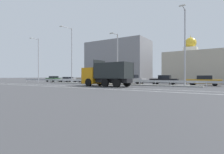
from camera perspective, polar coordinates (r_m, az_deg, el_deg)
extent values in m
plane|color=#424244|center=(25.87, -4.76, -2.73)|extent=(320.00, 320.00, 0.00)
cube|color=silver|center=(21.70, -4.46, -3.28)|extent=(49.83, 0.16, 0.01)
cube|color=silver|center=(19.85, -8.68, -3.60)|extent=(49.83, 0.16, 0.01)
cube|color=gray|center=(28.18, -1.22, -2.30)|extent=(27.40, 1.10, 0.18)
cube|color=#9EA0A5|center=(28.94, -0.18, -1.19)|extent=(49.83, 0.04, 0.32)
cylinder|color=#ADADB2|center=(47.11, -26.19, -1.06)|extent=(0.09, 0.09, 0.62)
cylinder|color=#ADADB2|center=(45.29, -24.79, -1.11)|extent=(0.09, 0.09, 0.62)
cylinder|color=#ADADB2|center=(43.49, -23.28, -1.16)|extent=(0.09, 0.09, 0.62)
cylinder|color=#ADADB2|center=(41.74, -21.64, -1.21)|extent=(0.09, 0.09, 0.62)
cylinder|color=#ADADB2|center=(40.02, -19.86, -1.27)|extent=(0.09, 0.09, 0.62)
cylinder|color=#ADADB2|center=(38.34, -17.92, -1.33)|extent=(0.09, 0.09, 0.62)
cylinder|color=#ADADB2|center=(36.71, -15.80, -1.39)|extent=(0.09, 0.09, 0.62)
cylinder|color=#ADADB2|center=(35.13, -13.49, -1.46)|extent=(0.09, 0.09, 0.62)
cylinder|color=#ADADB2|center=(33.62, -10.96, -1.53)|extent=(0.09, 0.09, 0.62)
cylinder|color=#ADADB2|center=(32.17, -8.21, -1.61)|extent=(0.09, 0.09, 0.62)
cylinder|color=#ADADB2|center=(30.81, -5.20, -1.68)|extent=(0.09, 0.09, 0.62)
cylinder|color=#ADADB2|center=(29.55, -1.93, -1.76)|extent=(0.09, 0.09, 0.62)
cylinder|color=#ADADB2|center=(28.38, 1.63, -1.84)|extent=(0.09, 0.09, 0.62)
cylinder|color=#ADADB2|center=(27.34, 5.47, -1.92)|extent=(0.09, 0.09, 0.62)
cylinder|color=#ADADB2|center=(26.42, 9.60, -1.99)|extent=(0.09, 0.09, 0.62)
cylinder|color=#ADADB2|center=(25.66, 14.00, -2.06)|extent=(0.09, 0.09, 0.62)
cylinder|color=#ADADB2|center=(25.05, 18.65, -2.12)|extent=(0.09, 0.09, 0.62)
cylinder|color=#ADADB2|center=(24.62, 23.49, -2.17)|extent=(0.09, 0.09, 0.62)
cylinder|color=#ADADB2|center=(24.36, 28.46, -2.20)|extent=(0.09, 0.09, 0.62)
cube|color=orange|center=(24.78, -6.28, 0.42)|extent=(2.33, 2.52, 2.20)
cube|color=black|center=(25.55, -8.05, 1.27)|extent=(0.19, 2.03, 0.83)
cube|color=black|center=(25.59, -8.11, -1.71)|extent=(0.28, 2.32, 0.24)
cube|color=black|center=(22.47, 0.37, -1.16)|extent=(5.11, 1.69, 0.53)
cube|color=#232828|center=(22.46, 0.37, -0.33)|extent=(4.99, 2.64, 0.12)
cube|color=#232828|center=(21.62, -1.36, 2.31)|extent=(4.82, 0.48, 1.89)
cube|color=#232828|center=(23.35, 1.97, 2.15)|extent=(4.82, 0.48, 1.89)
cube|color=#232828|center=(23.98, -4.15, 2.66)|extent=(0.28, 2.27, 2.36)
cube|color=#232828|center=(21.14, 5.50, 2.36)|extent=(0.28, 2.27, 1.89)
cylinder|color=black|center=(23.74, -7.64, -1.73)|extent=(1.06, 0.40, 1.04)
cylinder|color=black|center=(25.43, -3.95, -1.60)|extent=(1.06, 0.40, 1.04)
cylinder|color=black|center=(21.80, -2.25, -1.90)|extent=(1.06, 0.40, 1.04)
cylinder|color=black|center=(23.63, 1.33, -1.74)|extent=(1.06, 0.40, 1.04)
cylinder|color=black|center=(20.72, 1.50, -2.01)|extent=(1.06, 0.40, 1.04)
cylinder|color=black|center=(22.64, 4.93, -1.82)|extent=(1.06, 0.40, 1.04)
cylinder|color=white|center=(29.95, -5.96, -1.97)|extent=(0.16, 0.16, 0.37)
cylinder|color=black|center=(29.94, -5.96, -1.25)|extent=(0.16, 0.16, 0.37)
cylinder|color=white|center=(29.93, -5.96, -0.54)|extent=(0.16, 0.16, 0.37)
cylinder|color=black|center=(29.93, -5.96, 0.18)|extent=(0.16, 0.16, 0.37)
cylinder|color=white|center=(29.93, -5.96, 0.90)|extent=(0.16, 0.16, 0.37)
cylinder|color=#1E4CB2|center=(29.94, -5.97, 1.94)|extent=(0.71, 0.03, 0.71)
cylinder|color=white|center=(29.94, -5.97, 1.94)|extent=(0.77, 0.02, 0.77)
cylinder|color=#ADADB2|center=(41.37, -22.89, 4.96)|extent=(0.18, 0.18, 9.54)
cylinder|color=#ADADB2|center=(41.45, -23.92, 11.41)|extent=(0.23, 1.86, 0.10)
cube|color=silver|center=(40.88, -24.98, 11.45)|extent=(0.71, 0.25, 0.12)
cylinder|color=#ADADB2|center=(33.81, -13.00, 6.79)|extent=(0.18, 0.18, 10.41)
cylinder|color=#ADADB2|center=(34.04, -14.63, 15.42)|extent=(0.31, 2.40, 0.10)
cube|color=silver|center=(33.33, -16.33, 15.61)|extent=(0.71, 0.26, 0.12)
cylinder|color=#ADADB2|center=(27.55, 1.81, 5.80)|extent=(0.18, 0.18, 8.01)
cylinder|color=#ADADB2|center=(27.53, 0.89, 13.95)|extent=(0.14, 1.62, 0.10)
cube|color=silver|center=(26.85, -0.09, 14.13)|extent=(0.70, 0.22, 0.12)
cylinder|color=#ADADB2|center=(23.92, 22.71, 8.73)|extent=(0.18, 0.18, 9.74)
cylinder|color=#ADADB2|center=(24.14, 22.34, 20.23)|extent=(0.15, 1.97, 0.10)
cube|color=silver|center=(23.20, 21.93, 20.87)|extent=(0.70, 0.22, 0.12)
cube|color=#335B33|center=(45.26, -18.60, -0.70)|extent=(4.14, 2.18, 0.66)
cube|color=black|center=(45.16, -18.52, 0.00)|extent=(1.81, 1.76, 0.44)
cylinder|color=black|center=(45.83, -20.37, -1.10)|extent=(0.61, 0.25, 0.60)
cylinder|color=black|center=(46.79, -18.55, -1.07)|extent=(0.61, 0.25, 0.60)
cylinder|color=black|center=(43.75, -18.65, -1.16)|extent=(0.61, 0.25, 0.60)
cylinder|color=black|center=(44.75, -16.78, -1.12)|extent=(0.61, 0.25, 0.60)
cube|color=silver|center=(41.59, -14.10, -0.88)|extent=(4.55, 1.79, 0.50)
cube|color=black|center=(41.69, -14.23, -0.25)|extent=(1.92, 1.54, 0.42)
cylinder|color=black|center=(41.14, -11.95, -1.23)|extent=(0.60, 0.21, 0.60)
cylinder|color=black|center=(40.01, -13.62, -1.27)|extent=(0.60, 0.21, 0.60)
cylinder|color=black|center=(43.18, -14.55, -1.17)|extent=(0.60, 0.21, 0.60)
cylinder|color=black|center=(42.11, -16.20, -1.20)|extent=(0.60, 0.21, 0.60)
cube|color=gray|center=(37.43, -8.25, -0.78)|extent=(4.82, 2.14, 0.78)
cube|color=black|center=(37.33, -8.09, 0.27)|extent=(2.08, 1.73, 0.59)
cylinder|color=black|center=(37.90, -10.73, -1.35)|extent=(0.61, 0.24, 0.60)
cylinder|color=black|center=(39.08, -8.86, -1.31)|extent=(0.61, 0.24, 0.60)
cylinder|color=black|center=(35.80, -7.58, -1.44)|extent=(0.61, 0.24, 0.60)
cylinder|color=black|center=(37.06, -5.71, -1.39)|extent=(0.61, 0.24, 0.60)
cube|color=#B27A14|center=(33.95, -1.58, -0.91)|extent=(4.72, 1.99, 0.74)
cube|color=black|center=(34.02, -1.78, 0.20)|extent=(2.01, 1.68, 0.57)
cylinder|color=black|center=(33.96, 1.28, -1.53)|extent=(0.61, 0.22, 0.60)
cylinder|color=black|center=(32.45, -0.25, -1.61)|extent=(0.61, 0.22, 0.60)
cylinder|color=black|center=(35.48, -2.79, -1.45)|extent=(0.61, 0.22, 0.60)
cylinder|color=black|center=(34.04, -4.42, -1.52)|extent=(0.61, 0.22, 0.60)
cube|color=#A3A3A8|center=(31.59, 6.76, -1.01)|extent=(4.54, 2.04, 0.71)
cube|color=black|center=(31.65, 6.55, 0.18)|extent=(1.95, 1.69, 0.60)
cylinder|color=black|center=(31.73, 9.69, -1.65)|extent=(0.61, 0.23, 0.60)
cylinder|color=black|center=(30.19, 8.26, -1.74)|extent=(0.61, 0.23, 0.60)
cylinder|color=black|center=(33.03, 5.38, -1.58)|extent=(0.61, 0.23, 0.60)
cylinder|color=black|center=(31.56, 3.80, -1.66)|extent=(0.61, 0.23, 0.60)
cube|color=black|center=(29.33, 16.57, -1.16)|extent=(4.35, 2.05, 0.66)
cube|color=black|center=(29.30, 16.81, 0.03)|extent=(1.89, 1.66, 0.56)
cylinder|color=black|center=(28.84, 13.67, -1.83)|extent=(0.61, 0.24, 0.60)
cylinder|color=black|center=(30.44, 14.47, -1.73)|extent=(0.61, 0.24, 0.60)
cylinder|color=black|center=(28.28, 18.82, -1.88)|extent=(0.61, 0.24, 0.60)
cylinder|color=black|center=(29.91, 19.36, -1.77)|extent=(0.61, 0.24, 0.60)
cube|color=#B27A14|center=(28.14, 27.77, -1.29)|extent=(4.52, 1.75, 0.60)
cube|color=black|center=(28.12, 28.05, -0.12)|extent=(1.90, 1.54, 0.55)
cylinder|color=black|center=(27.49, 24.71, -1.94)|extent=(0.60, 0.20, 0.60)
cylinder|color=black|center=(29.12, 25.17, -1.83)|extent=(0.60, 0.20, 0.60)
cylinder|color=black|center=(27.23, 30.55, -1.97)|extent=(0.60, 0.20, 0.60)
cylinder|color=black|center=(28.88, 30.68, -1.85)|extent=(0.60, 0.20, 0.60)
cube|color=gray|center=(48.29, 1.86, 5.06)|extent=(16.92, 8.48, 10.84)
cube|color=#B7AD99|center=(44.75, 29.35, 2.63)|extent=(17.29, 14.82, 6.49)
cube|color=silver|center=(56.42, 24.28, 3.84)|extent=(3.60, 3.60, 9.86)
sphere|color=gold|center=(57.16, 24.29, 10.08)|extent=(3.24, 3.24, 3.24)
cone|color=gold|center=(57.51, 24.29, 11.94)|extent=(0.30, 0.30, 1.20)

